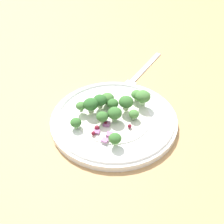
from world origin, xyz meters
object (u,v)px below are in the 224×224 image
(broccoli_floret_2, at_px, (126,102))
(fork, at_px, (141,72))
(plate, at_px, (112,119))
(broccoli_floret_0, at_px, (134,114))
(broccoli_floret_1, at_px, (143,97))

(broccoli_floret_2, height_order, fork, broccoli_floret_2)
(broccoli_floret_2, bearing_deg, fork, -20.65)
(plate, bearing_deg, broccoli_floret_2, -62.90)
(broccoli_floret_0, xyz_separation_m, fork, (0.18, -0.05, -0.02))
(plate, relative_size, broccoli_floret_2, 8.44)
(broccoli_floret_1, xyz_separation_m, fork, (0.14, -0.02, -0.03))
(broccoli_floret_0, xyz_separation_m, broccoli_floret_1, (0.04, -0.02, 0.01))
(plate, relative_size, broccoli_floret_1, 8.08)
(broccoli_floret_0, xyz_separation_m, broccoli_floret_2, (0.02, 0.01, 0.01))
(plate, distance_m, broccoli_floret_1, 0.07)
(plate, height_order, fork, plate)
(broccoli_floret_1, bearing_deg, plate, 113.50)
(broccoli_floret_0, relative_size, fork, 0.12)
(broccoli_floret_0, relative_size, broccoli_floret_2, 0.70)
(broccoli_floret_0, distance_m, broccoli_floret_2, 0.03)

